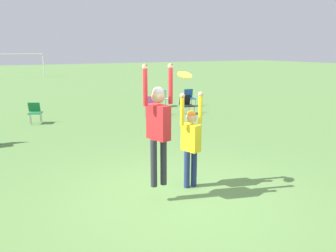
{
  "coord_description": "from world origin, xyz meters",
  "views": [
    {
      "loc": [
        -2.97,
        -5.02,
        2.77
      ],
      "look_at": [
        0.05,
        0.47,
        1.3
      ],
      "focal_mm": 35.0,
      "sensor_mm": 36.0,
      "label": 1
    }
  ],
  "objects": [
    {
      "name": "ground_plane",
      "position": [
        0.0,
        0.0,
        0.0
      ],
      "size": [
        120.0,
        120.0,
        0.0
      ],
      "primitive_type": "plane",
      "color": "#608C47"
    },
    {
      "name": "person_jumping",
      "position": [
        -0.38,
        0.05,
        1.5
      ],
      "size": [
        0.6,
        0.48,
        2.24
      ],
      "rotation": [
        0.0,
        0.0,
        1.85
      ],
      "color": "#2D2D38",
      "rests_on": "ground_plane"
    },
    {
      "name": "person_defending",
      "position": [
        0.47,
        0.29,
        1.03
      ],
      "size": [
        0.53,
        0.42,
        1.96
      ],
      "rotation": [
        0.0,
        0.0,
        -1.3
      ],
      "color": "navy",
      "rests_on": "ground_plane"
    },
    {
      "name": "frisbee",
      "position": [
        0.28,
        0.26,
        2.3
      ],
      "size": [
        0.28,
        0.26,
        0.12
      ],
      "color": "yellow"
    },
    {
      "name": "camping_chair_0",
      "position": [
        4.55,
        7.02,
        0.47
      ],
      "size": [
        0.57,
        0.61,
        0.83
      ],
      "rotation": [
        0.0,
        0.0,
        2.97
      ],
      "color": "gray",
      "rests_on": "ground_plane"
    },
    {
      "name": "camping_chair_1",
      "position": [
        5.77,
        8.69,
        0.49
      ],
      "size": [
        0.54,
        0.58,
        0.84
      ],
      "rotation": [
        0.0,
        0.0,
        2.92
      ],
      "color": "gray",
      "rests_on": "ground_plane"
    },
    {
      "name": "camping_chair_2",
      "position": [
        2.98,
        7.27,
        0.51
      ],
      "size": [
        0.56,
        0.6,
        0.85
      ],
      "rotation": [
        0.0,
        0.0,
        3.11
      ],
      "color": "gray",
      "rests_on": "ground_plane"
    },
    {
      "name": "camping_chair_3",
      "position": [
        -1.52,
        8.2,
        0.48
      ],
      "size": [
        0.59,
        0.64,
        0.79
      ],
      "rotation": [
        0.0,
        0.0,
        2.68
      ],
      "color": "gray",
      "rests_on": "ground_plane"
    },
    {
      "name": "camping_chair_4",
      "position": [
        4.56,
        9.23,
        0.48
      ],
      "size": [
        0.56,
        0.59,
        0.81
      ],
      "rotation": [
        0.0,
        0.0,
        2.95
      ],
      "color": "gray",
      "rests_on": "ground_plane"
    },
    {
      "name": "soccer_goal",
      "position": [
        -1.15,
        31.95,
        1.84
      ],
      "size": [
        7.1,
        0.1,
        2.35
      ],
      "color": "white",
      "rests_on": "ground_plane"
    }
  ]
}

